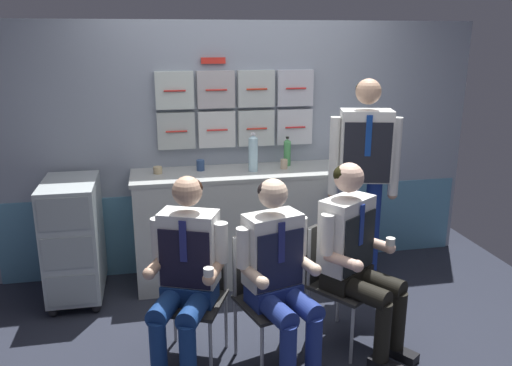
{
  "coord_description": "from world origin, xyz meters",
  "views": [
    {
      "loc": [
        -0.74,
        -2.99,
        2.02
      ],
      "look_at": [
        -0.11,
        0.14,
        1.12
      ],
      "focal_mm": 36.36,
      "sensor_mm": 36.0,
      "label": 1
    }
  ],
  "objects_px": {
    "folding_chair_right": "(266,284)",
    "crew_member_right": "(279,271)",
    "folding_chair_by_counter": "(335,270)",
    "crew_member_standing": "(364,169)",
    "folding_chair_left": "(195,282)",
    "coffee_cup_spare": "(200,165)",
    "water_bottle_blue_cap": "(287,152)",
    "crew_member_left": "(186,269)",
    "crew_member_by_counter": "(356,250)",
    "service_trolley": "(74,237)"
  },
  "relations": [
    {
      "from": "folding_chair_left",
      "to": "crew_member_left",
      "type": "bearing_deg",
      "value": -112.76
    },
    {
      "from": "service_trolley",
      "to": "crew_member_by_counter",
      "type": "height_order",
      "value": "crew_member_by_counter"
    },
    {
      "from": "crew_member_left",
      "to": "crew_member_by_counter",
      "type": "height_order",
      "value": "crew_member_by_counter"
    },
    {
      "from": "crew_member_standing",
      "to": "coffee_cup_spare",
      "type": "distance_m",
      "value": 1.32
    },
    {
      "from": "water_bottle_blue_cap",
      "to": "crew_member_by_counter",
      "type": "bearing_deg",
      "value": -84.24
    },
    {
      "from": "folding_chair_right",
      "to": "crew_member_left",
      "type": "bearing_deg",
      "value": -176.06
    },
    {
      "from": "crew_member_standing",
      "to": "crew_member_right",
      "type": "bearing_deg",
      "value": -135.69
    },
    {
      "from": "crew_member_left",
      "to": "crew_member_standing",
      "type": "bearing_deg",
      "value": 27.28
    },
    {
      "from": "service_trolley",
      "to": "coffee_cup_spare",
      "type": "height_order",
      "value": "coffee_cup_spare"
    },
    {
      "from": "folding_chair_by_counter",
      "to": "crew_member_by_counter",
      "type": "distance_m",
      "value": 0.24
    },
    {
      "from": "crew_member_left",
      "to": "folding_chair_right",
      "type": "bearing_deg",
      "value": 3.94
    },
    {
      "from": "crew_member_left",
      "to": "crew_member_by_counter",
      "type": "distance_m",
      "value": 1.1
    },
    {
      "from": "service_trolley",
      "to": "folding_chair_left",
      "type": "height_order",
      "value": "service_trolley"
    },
    {
      "from": "folding_chair_left",
      "to": "coffee_cup_spare",
      "type": "relative_size",
      "value": 9.19
    },
    {
      "from": "crew_member_standing",
      "to": "service_trolley",
      "type": "bearing_deg",
      "value": 171.35
    },
    {
      "from": "folding_chair_right",
      "to": "crew_member_by_counter",
      "type": "height_order",
      "value": "crew_member_by_counter"
    },
    {
      "from": "crew_member_by_counter",
      "to": "coffee_cup_spare",
      "type": "relative_size",
      "value": 14.02
    },
    {
      "from": "folding_chair_by_counter",
      "to": "crew_member_standing",
      "type": "bearing_deg",
      "value": 54.19
    },
    {
      "from": "crew_member_by_counter",
      "to": "coffee_cup_spare",
      "type": "height_order",
      "value": "crew_member_by_counter"
    },
    {
      "from": "folding_chair_by_counter",
      "to": "crew_member_standing",
      "type": "relative_size",
      "value": 0.48
    },
    {
      "from": "crew_member_by_counter",
      "to": "folding_chair_by_counter",
      "type": "bearing_deg",
      "value": 124.86
    },
    {
      "from": "water_bottle_blue_cap",
      "to": "crew_member_standing",
      "type": "bearing_deg",
      "value": -50.52
    },
    {
      "from": "folding_chair_left",
      "to": "crew_member_right",
      "type": "height_order",
      "value": "crew_member_right"
    },
    {
      "from": "crew_member_right",
      "to": "folding_chair_by_counter",
      "type": "height_order",
      "value": "crew_member_right"
    },
    {
      "from": "crew_member_by_counter",
      "to": "crew_member_standing",
      "type": "distance_m",
      "value": 0.87
    },
    {
      "from": "crew_member_by_counter",
      "to": "coffee_cup_spare",
      "type": "bearing_deg",
      "value": 124.96
    },
    {
      "from": "folding_chair_left",
      "to": "crew_member_left",
      "type": "height_order",
      "value": "crew_member_left"
    },
    {
      "from": "crew_member_standing",
      "to": "folding_chair_by_counter",
      "type": "bearing_deg",
      "value": -125.81
    },
    {
      "from": "folding_chair_left",
      "to": "crew_member_left",
      "type": "distance_m",
      "value": 0.23
    },
    {
      "from": "crew_member_standing",
      "to": "water_bottle_blue_cap",
      "type": "height_order",
      "value": "crew_member_standing"
    },
    {
      "from": "folding_chair_left",
      "to": "crew_member_standing",
      "type": "height_order",
      "value": "crew_member_standing"
    },
    {
      "from": "service_trolley",
      "to": "crew_member_standing",
      "type": "bearing_deg",
      "value": -8.65
    },
    {
      "from": "folding_chair_left",
      "to": "water_bottle_blue_cap",
      "type": "bearing_deg",
      "value": 51.84
    },
    {
      "from": "crew_member_left",
      "to": "water_bottle_blue_cap",
      "type": "height_order",
      "value": "crew_member_left"
    },
    {
      "from": "folding_chair_right",
      "to": "coffee_cup_spare",
      "type": "xyz_separation_m",
      "value": [
        -0.28,
        1.24,
        0.5
      ]
    },
    {
      "from": "folding_chair_right",
      "to": "crew_member_right",
      "type": "xyz_separation_m",
      "value": [
        0.05,
        -0.15,
        0.16
      ]
    },
    {
      "from": "water_bottle_blue_cap",
      "to": "coffee_cup_spare",
      "type": "distance_m",
      "value": 0.75
    },
    {
      "from": "crew_member_left",
      "to": "folding_chair_right",
      "type": "relative_size",
      "value": 1.49
    },
    {
      "from": "folding_chair_left",
      "to": "crew_member_left",
      "type": "xyz_separation_m",
      "value": [
        -0.06,
        -0.15,
        0.17
      ]
    },
    {
      "from": "crew_member_left",
      "to": "crew_member_standing",
      "type": "relative_size",
      "value": 0.71
    },
    {
      "from": "folding_chair_left",
      "to": "folding_chair_by_counter",
      "type": "xyz_separation_m",
      "value": [
        0.94,
        0.0,
        0.0
      ]
    },
    {
      "from": "water_bottle_blue_cap",
      "to": "service_trolley",
      "type": "bearing_deg",
      "value": -172.77
    },
    {
      "from": "water_bottle_blue_cap",
      "to": "coffee_cup_spare",
      "type": "xyz_separation_m",
      "value": [
        -0.75,
        -0.03,
        -0.07
      ]
    },
    {
      "from": "folding_chair_right",
      "to": "crew_member_by_counter",
      "type": "relative_size",
      "value": 0.66
    },
    {
      "from": "service_trolley",
      "to": "water_bottle_blue_cap",
      "type": "height_order",
      "value": "water_bottle_blue_cap"
    },
    {
      "from": "folding_chair_right",
      "to": "folding_chair_left",
      "type": "bearing_deg",
      "value": 165.66
    },
    {
      "from": "folding_chair_right",
      "to": "crew_member_standing",
      "type": "xyz_separation_m",
      "value": [
        0.93,
        0.7,
        0.53
      ]
    },
    {
      "from": "crew_member_left",
      "to": "folding_chair_by_counter",
      "type": "xyz_separation_m",
      "value": [
        1.01,
        0.15,
        -0.17
      ]
    },
    {
      "from": "crew_member_right",
      "to": "service_trolley",
      "type": "bearing_deg",
      "value": 138.42
    },
    {
      "from": "service_trolley",
      "to": "folding_chair_left",
      "type": "xyz_separation_m",
      "value": [
        0.86,
        -0.93,
        -0.01
      ]
    }
  ]
}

